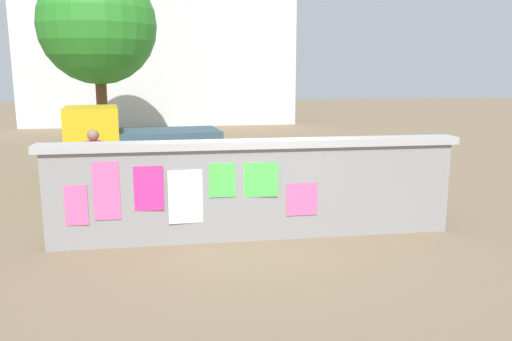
% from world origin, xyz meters
% --- Properties ---
extents(ground, '(60.00, 60.00, 0.00)m').
position_xyz_m(ground, '(0.00, 8.00, 0.00)').
color(ground, '#7A664C').
extents(poster_wall, '(6.69, 0.42, 1.62)m').
position_xyz_m(poster_wall, '(-0.01, -0.00, 0.83)').
color(poster_wall, gray).
rests_on(poster_wall, ground).
extents(auto_rickshaw_truck, '(3.75, 1.92, 1.85)m').
position_xyz_m(auto_rickshaw_truck, '(-2.20, 4.67, 0.90)').
color(auto_rickshaw_truck, black).
rests_on(auto_rickshaw_truck, ground).
extents(motorcycle, '(1.88, 0.66, 0.87)m').
position_xyz_m(motorcycle, '(0.79, 2.32, 0.46)').
color(motorcycle, black).
rests_on(motorcycle, ground).
extents(bicycle_near, '(1.68, 0.51, 0.95)m').
position_xyz_m(bicycle_near, '(2.68, 1.22, 0.36)').
color(bicycle_near, black).
rests_on(bicycle_near, ground).
extents(bicycle_far, '(1.69, 0.47, 0.95)m').
position_xyz_m(bicycle_far, '(2.04, 4.08, 0.36)').
color(bicycle_far, black).
rests_on(bicycle_far, ground).
extents(person_walking, '(0.47, 0.47, 1.62)m').
position_xyz_m(person_walking, '(-2.76, 1.90, 0.99)').
color(person_walking, '#3F994C').
rests_on(person_walking, ground).
extents(tree_roadside, '(4.17, 4.17, 6.33)m').
position_xyz_m(tree_roadside, '(-3.88, 11.68, 4.23)').
color(tree_roadside, brown).
rests_on(tree_roadside, ground).
extents(building_background, '(13.44, 5.14, 7.53)m').
position_xyz_m(building_background, '(-1.89, 19.54, 3.78)').
color(building_background, silver).
rests_on(building_background, ground).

